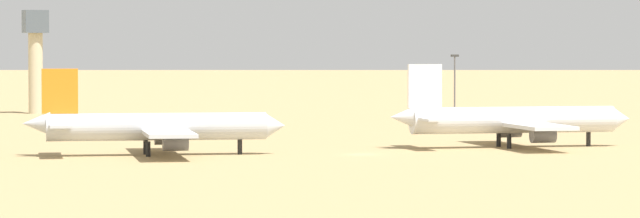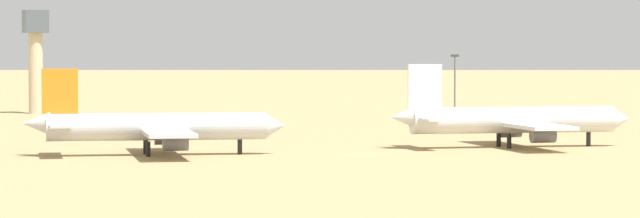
# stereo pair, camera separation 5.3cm
# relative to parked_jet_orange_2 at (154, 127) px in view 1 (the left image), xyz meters

# --- Properties ---
(ground) EXTENTS (4000.00, 4000.00, 0.00)m
(ground) POSITION_rel_parked_jet_orange_2_xyz_m (28.19, -8.10, -4.01)
(ground) COLOR tan
(parked_jet_orange_2) EXTENTS (36.92, 31.49, 12.23)m
(parked_jet_orange_2) POSITION_rel_parked_jet_orange_2_xyz_m (0.00, 0.00, 0.00)
(parked_jet_orange_2) COLOR silver
(parked_jet_orange_2) RESTS_ON ground
(parked_jet_white_3) EXTENTS (38.26, 32.45, 12.64)m
(parked_jet_white_3) POSITION_rel_parked_jet_orange_2_xyz_m (55.16, -0.99, 0.13)
(parked_jet_white_3) COLOR silver
(parked_jet_white_3) RESTS_ON ground
(control_tower) EXTENTS (5.20, 5.20, 23.15)m
(control_tower) POSITION_rel_parked_jet_orange_2_xyz_m (11.29, 147.78, 9.96)
(control_tower) COLOR #C6B793
(control_tower) RESTS_ON ground
(light_pole_mid) EXTENTS (1.80, 0.50, 13.26)m
(light_pole_mid) POSITION_rel_parked_jet_orange_2_xyz_m (97.40, 111.07, 3.79)
(light_pole_mid) COLOR #59595E
(light_pole_mid) RESTS_ON ground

